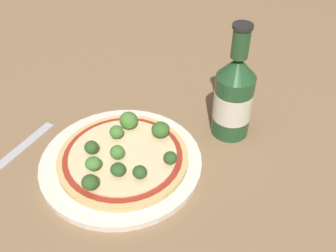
{
  "coord_description": "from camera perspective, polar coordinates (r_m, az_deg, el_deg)",
  "views": [
    {
      "loc": [
        0.23,
        -0.44,
        0.5
      ],
      "look_at": [
        0.08,
        0.06,
        0.06
      ],
      "focal_mm": 42.0,
      "sensor_mm": 36.0,
      "label": 1
    }
  ],
  "objects": [
    {
      "name": "ground_plane",
      "position": [
        0.71,
        -7.91,
        -5.28
      ],
      "size": [
        3.0,
        3.0,
        0.0
      ],
      "primitive_type": "plane",
      "color": "#846647"
    },
    {
      "name": "broccoli_floret_7",
      "position": [
        0.68,
        -11.06,
        -3.06
      ],
      "size": [
        0.02,
        0.02,
        0.03
      ],
      "color": "#6B8E51",
      "rests_on": "pizza"
    },
    {
      "name": "broccoli_floret_5",
      "position": [
        0.65,
        0.23,
        -4.88
      ],
      "size": [
        0.02,
        0.02,
        0.03
      ],
      "color": "#6B8E51",
      "rests_on": "pizza"
    },
    {
      "name": "broccoli_floret_3",
      "position": [
        0.63,
        -4.13,
        -6.7
      ],
      "size": [
        0.02,
        0.02,
        0.02
      ],
      "color": "#6B8E51",
      "rests_on": "pizza"
    },
    {
      "name": "broccoli_floret_6",
      "position": [
        0.72,
        -5.74,
        0.82
      ],
      "size": [
        0.03,
        0.03,
        0.03
      ],
      "color": "#6B8E51",
      "rests_on": "pizza"
    },
    {
      "name": "plate",
      "position": [
        0.7,
        -6.8,
        -5.2
      ],
      "size": [
        0.28,
        0.28,
        0.01
      ],
      "color": "silver",
      "rests_on": "ground_plane"
    },
    {
      "name": "broccoli_floret_4",
      "position": [
        0.7,
        -1.09,
        -0.5
      ],
      "size": [
        0.03,
        0.03,
        0.03
      ],
      "color": "#6B8E51",
      "rests_on": "pizza"
    },
    {
      "name": "broccoli_floret_8",
      "position": [
        0.63,
        -11.39,
        -7.99
      ],
      "size": [
        0.03,
        0.03,
        0.03
      ],
      "color": "#6B8E51",
      "rests_on": "pizza"
    },
    {
      "name": "beer_bottle",
      "position": [
        0.72,
        9.51,
        4.3
      ],
      "size": [
        0.07,
        0.07,
        0.22
      ],
      "color": "#234C28",
      "rests_on": "ground_plane"
    },
    {
      "name": "broccoli_floret_1",
      "position": [
        0.64,
        -7.27,
        -6.28
      ],
      "size": [
        0.03,
        0.03,
        0.02
      ],
      "color": "#6B8E51",
      "rests_on": "pizza"
    },
    {
      "name": "broccoli_floret_0",
      "position": [
        0.71,
        -7.49,
        -0.87
      ],
      "size": [
        0.03,
        0.03,
        0.03
      ],
      "color": "#6B8E51",
      "rests_on": "pizza"
    },
    {
      "name": "broccoli_floret_2",
      "position": [
        0.67,
        -7.38,
        -3.79
      ],
      "size": [
        0.02,
        0.02,
        0.03
      ],
      "color": "#6B8E51",
      "rests_on": "pizza"
    },
    {
      "name": "pizza",
      "position": [
        0.69,
        -6.67,
        -4.76
      ],
      "size": [
        0.23,
        0.23,
        0.01
      ],
      "color": "tan",
      "rests_on": "plate"
    },
    {
      "name": "broccoli_floret_9",
      "position": [
        0.65,
        -10.83,
        -5.38
      ],
      "size": [
        0.03,
        0.03,
        0.03
      ],
      "color": "#6B8E51",
      "rests_on": "pizza"
    },
    {
      "name": "fork",
      "position": [
        0.77,
        -21.33,
        -3.63
      ],
      "size": [
        0.06,
        0.19,
        0.0
      ],
      "rotation": [
        0.0,
        0.0,
        1.36
      ],
      "color": "#B2B2B7",
      "rests_on": "ground_plane"
    }
  ]
}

